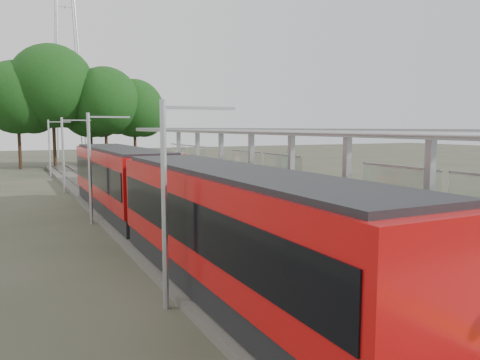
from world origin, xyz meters
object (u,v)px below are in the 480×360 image
bench_mid (296,192)px  info_pillar_far (186,170)px  info_pillar_near (302,203)px  litter_bin (243,191)px  bench_far (212,175)px  train (159,194)px

bench_mid → info_pillar_far: info_pillar_far is taller
info_pillar_near → litter_bin: 5.73m
bench_far → bench_mid: bearing=-79.7°
train → info_pillar_near: 5.75m
bench_far → info_pillar_far: size_ratio=0.71×
bench_mid → litter_bin: 2.81m
bench_far → info_pillar_far: 1.84m
info_pillar_far → litter_bin: size_ratio=2.14×
info_pillar_far → litter_bin: info_pillar_far is taller
bench_far → litter_bin: (-1.64, -7.89, -0.03)m
train → info_pillar_near: bearing=-27.0°
train → bench_far: bearing=57.5°
info_pillar_far → bench_far: bearing=-28.6°
train → info_pillar_near: size_ratio=16.92×
train → bench_far: train is taller
info_pillar_far → info_pillar_near: bearing=-105.5°
info_pillar_near → bench_far: bearing=74.5°
info_pillar_near → litter_bin: size_ratio=1.82×
bench_mid → info_pillar_far: 10.69m
train → litter_bin: bearing=30.1°
train → info_pillar_far: bearing=65.3°
bench_mid → litter_bin: bearing=131.7°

